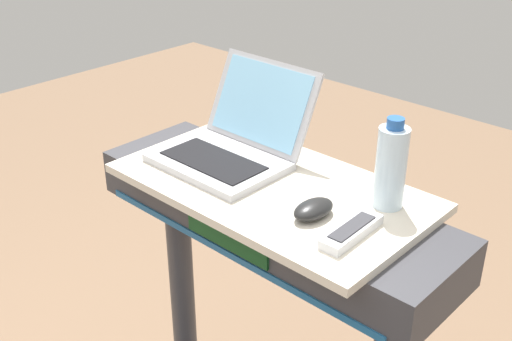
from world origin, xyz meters
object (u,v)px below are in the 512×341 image
laptop (233,142)px  tv_remote (352,231)px  water_bottle (391,166)px  computer_mouse (313,209)px

laptop → tv_remote: laptop is taller
laptop → water_bottle: bearing=8.8°
computer_mouse → water_bottle: bearing=62.2°
water_bottle → tv_remote: 0.17m
laptop → computer_mouse: laptop is taller
laptop → water_bottle: 0.40m
computer_mouse → water_bottle: (0.08, 0.14, 0.07)m
computer_mouse → tv_remote: size_ratio=0.62×
laptop → water_bottle: size_ratio=1.57×
water_bottle → tv_remote: water_bottle is taller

